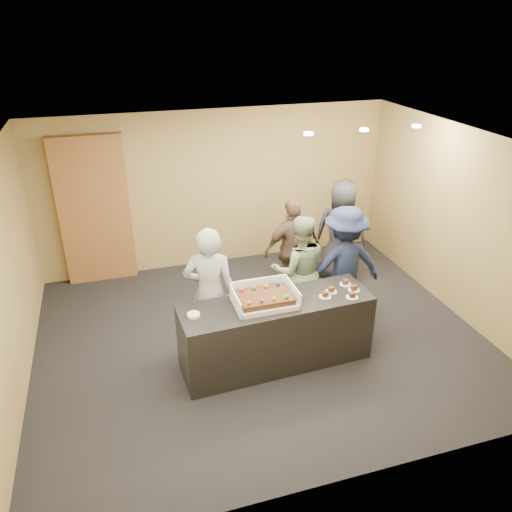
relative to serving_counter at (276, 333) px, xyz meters
name	(u,v)px	position (x,y,z in m)	size (l,w,h in m)	color
room	(260,250)	(-0.03, 0.58, 0.90)	(6.04, 6.00, 2.70)	black
serving_counter	(276,333)	(0.00, 0.00, 0.00)	(2.40, 0.70, 0.90)	black
storage_cabinet	(95,211)	(-2.06, 2.99, 0.77)	(1.10, 0.15, 2.43)	brown
cake_box	(264,299)	(-0.15, 0.03, 0.50)	(0.75, 0.52, 0.22)	white
sheet_cake	(265,297)	(-0.15, 0.00, 0.55)	(0.64, 0.44, 0.12)	#361F0C
plate_stack	(193,315)	(-1.03, -0.02, 0.47)	(0.15, 0.15, 0.04)	white
slice_a	(325,295)	(0.62, -0.06, 0.47)	(0.15, 0.15, 0.07)	white
slice_b	(331,290)	(0.74, 0.03, 0.47)	(0.15, 0.15, 0.07)	white
slice_c	(352,296)	(0.93, -0.17, 0.47)	(0.15, 0.15, 0.07)	white
slice_d	(345,283)	(0.99, 0.15, 0.47)	(0.15, 0.15, 0.07)	white
slice_e	(354,289)	(1.03, -0.02, 0.47)	(0.15, 0.15, 0.07)	white
person_server_grey	(210,293)	(-0.73, 0.46, 0.45)	(0.65, 0.43, 1.79)	gray
person_sage_man	(299,270)	(0.62, 0.83, 0.37)	(0.80, 0.62, 1.64)	gray
person_navy_man	(344,264)	(1.26, 0.74, 0.41)	(1.12, 0.64, 1.73)	#182140
person_brown_extra	(293,249)	(0.80, 1.56, 0.35)	(0.94, 0.39, 1.60)	brown
person_dark_suit	(341,232)	(1.73, 1.79, 0.42)	(0.85, 0.55, 1.74)	#252429
ceiling_spotlights	(364,130)	(1.57, 1.08, 2.22)	(1.72, 0.12, 0.03)	#FFEAC6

